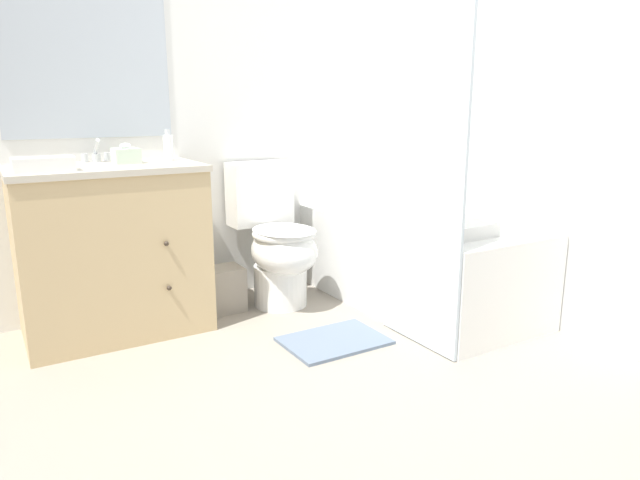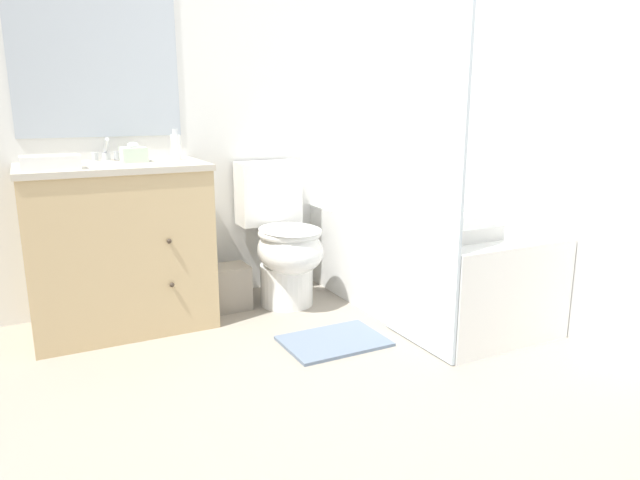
{
  "view_description": "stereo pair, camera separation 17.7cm",
  "coord_description": "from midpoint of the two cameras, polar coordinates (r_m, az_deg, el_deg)",
  "views": [
    {
      "loc": [
        -1.3,
        -1.51,
        1.15
      ],
      "look_at": [
        0.07,
        0.76,
        0.52
      ],
      "focal_mm": 32.0,
      "sensor_mm": 36.0,
      "label": 1
    },
    {
      "loc": [
        -1.15,
        -1.6,
        1.15
      ],
      "look_at": [
        0.07,
        0.76,
        0.52
      ],
      "focal_mm": 32.0,
      "sensor_mm": 36.0,
      "label": 2
    }
  ],
  "objects": [
    {
      "name": "bath_mat",
      "position": [
        2.87,
        -0.37,
        -10.06
      ],
      "size": [
        0.49,
        0.36,
        0.02
      ],
      "color": "slate",
      "rests_on": "ground_plane"
    },
    {
      "name": "wall_right",
      "position": [
        3.44,
        15.01,
        14.65
      ],
      "size": [
        0.05,
        2.7,
        2.5
      ],
      "color": "silver",
      "rests_on": "ground_plane"
    },
    {
      "name": "soap_dispenser",
      "position": [
        3.16,
        -16.51,
        8.92
      ],
      "size": [
        0.05,
        0.05,
        0.16
      ],
      "color": "white",
      "rests_on": "vanity_cabinet"
    },
    {
      "name": "wastebasket",
      "position": [
        3.31,
        -11.23,
        -4.87
      ],
      "size": [
        0.22,
        0.19,
        0.25
      ],
      "color": "gray",
      "rests_on": "ground_plane"
    },
    {
      "name": "bathtub",
      "position": [
        3.37,
        8.0,
        -2.02
      ],
      "size": [
        0.71,
        1.48,
        0.51
      ],
      "color": "white",
      "rests_on": "ground_plane"
    },
    {
      "name": "tissue_box",
      "position": [
        3.09,
        -20.42,
        7.95
      ],
      "size": [
        0.12,
        0.14,
        0.1
      ],
      "color": "silver",
      "rests_on": "vanity_cabinet"
    },
    {
      "name": "ground_plane",
      "position": [
        2.29,
        6.42,
        -16.85
      ],
      "size": [
        14.0,
        14.0,
        0.0
      ],
      "primitive_type": "plane",
      "color": "gray"
    },
    {
      "name": "wall_back",
      "position": [
        3.5,
        -11.11,
        14.84
      ],
      "size": [
        8.0,
        0.06,
        2.5
      ],
      "color": "silver",
      "rests_on": "ground_plane"
    },
    {
      "name": "toilet",
      "position": [
        3.32,
        -5.86,
        -0.2
      ],
      "size": [
        0.38,
        0.62,
        0.82
      ],
      "color": "white",
      "rests_on": "ground_plane"
    },
    {
      "name": "hand_towel_folded",
      "position": [
        2.84,
        -27.55,
        6.72
      ],
      "size": [
        0.25,
        0.12,
        0.06
      ],
      "color": "white",
      "rests_on": "vanity_cabinet"
    },
    {
      "name": "shower_curtain",
      "position": [
        2.66,
        8.59,
        9.7
      ],
      "size": [
        0.02,
        0.53,
        1.96
      ],
      "color": "silver",
      "rests_on": "ground_plane"
    },
    {
      "name": "sink_faucet",
      "position": [
        3.22,
        -22.96,
        7.83
      ],
      "size": [
        0.14,
        0.12,
        0.12
      ],
      "color": "silver",
      "rests_on": "vanity_cabinet"
    },
    {
      "name": "bath_towel_folded",
      "position": [
        2.89,
        12.03,
        1.1
      ],
      "size": [
        0.29,
        0.26,
        0.07
      ],
      "color": "white",
      "rests_on": "bathtub"
    },
    {
      "name": "vanity_cabinet",
      "position": [
        3.1,
        -21.64,
        -0.78
      ],
      "size": [
        0.9,
        0.58,
        0.86
      ],
      "color": "tan",
      "rests_on": "ground_plane"
    }
  ]
}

